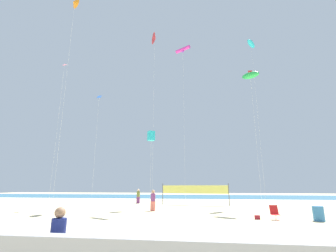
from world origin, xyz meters
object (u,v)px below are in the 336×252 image
object	(u,v)px
kite_cyan_inflatable	(251,44)
kite_green_inflatable	(250,75)
volleyball_net	(194,190)
kite_orange_delta	(75,3)
mother_figure	(57,239)
beach_handbag	(257,217)
kite_pink_diamond	(64,71)
trash_barrel	(318,214)
beachgoer_plum_shirt	(153,200)
kite_blue_diamond	(99,99)
kite_magenta_tube	(183,50)
beachgoer_olive_shirt	(138,196)
folding_beach_chair	(275,212)
kite_cyan_box	(151,136)
kite_red_delta	(155,39)

from	to	relation	value
kite_cyan_inflatable	kite_green_inflatable	bearing A→B (deg)	-105.73
volleyball_net	kite_orange_delta	distance (m)	23.14
kite_orange_delta	mother_figure	bearing A→B (deg)	-56.13
beach_handbag	kite_pink_diamond	world-z (taller)	kite_pink_diamond
trash_barrel	beach_handbag	xyz separation A→B (m)	(-3.64, 0.25, -0.31)
kite_green_inflatable	beachgoer_plum_shirt	bearing A→B (deg)	-162.70
beach_handbag	kite_cyan_inflatable	bearing A→B (deg)	74.70
beachgoer_plum_shirt	kite_orange_delta	xyz separation A→B (m)	(-7.35, -3.39, 18.41)
kite_pink_diamond	kite_orange_delta	size ratio (longest dim) A/B	0.76
beach_handbag	kite_pink_diamond	distance (m)	23.50
kite_blue_diamond	kite_orange_delta	world-z (taller)	kite_orange_delta
kite_orange_delta	kite_cyan_inflatable	size ratio (longest dim) A/B	0.89
kite_blue_diamond	kite_green_inflatable	bearing A→B (deg)	-0.25
kite_pink_diamond	kite_orange_delta	distance (m)	6.98
kite_green_inflatable	kite_magenta_tube	bearing A→B (deg)	177.68
beachgoer_olive_shirt	kite_green_inflatable	xyz separation A→B (m)	(13.54, -5.75, 12.67)
beach_handbag	kite_orange_delta	bearing A→B (deg)	176.59
folding_beach_chair	kite_green_inflatable	world-z (taller)	kite_green_inflatable
kite_blue_diamond	volleyball_net	bearing A→B (deg)	19.89
folding_beach_chair	kite_green_inflatable	bearing A→B (deg)	112.64
beachgoer_olive_shirt	kite_blue_diamond	distance (m)	12.84
kite_magenta_tube	kite_green_inflatable	bearing A→B (deg)	-2.32
folding_beach_chair	beach_handbag	world-z (taller)	folding_beach_chair
kite_orange_delta	kite_pink_diamond	bearing A→B (deg)	127.19
folding_beach_chair	kite_cyan_box	distance (m)	13.36
volleyball_net	kite_orange_delta	xyz separation A→B (m)	(-10.69, -10.34, 17.73)
kite_cyan_box	kite_pink_diamond	xyz separation A→B (m)	(-9.53, -1.66, 7.21)
beachgoer_olive_shirt	trash_barrel	bearing A→B (deg)	-174.74
beach_handbag	kite_cyan_inflatable	size ratio (longest dim) A/B	0.01
beachgoer_olive_shirt	trash_barrel	xyz separation A→B (m)	(15.23, -13.34, -0.49)
beachgoer_olive_shirt	volleyball_net	world-z (taller)	volleyball_net
kite_cyan_box	folding_beach_chair	bearing A→B (deg)	-33.02
kite_red_delta	kite_magenta_tube	bearing A→B (deg)	-33.73
mother_figure	beachgoer_plum_shirt	distance (m)	15.61
trash_barrel	kite_green_inflatable	size ratio (longest dim) A/B	0.06
folding_beach_chair	kite_magenta_tube	xyz separation A→B (m)	(-6.39, 7.55, 17.01)
kite_green_inflatable	kite_red_delta	size ratio (longest dim) A/B	0.65
beach_handbag	kite_cyan_inflatable	xyz separation A→B (m)	(3.99, 14.57, 21.72)
trash_barrel	beach_handbag	world-z (taller)	trash_barrel
kite_cyan_inflatable	kite_green_inflatable	world-z (taller)	kite_cyan_inflatable
volleyball_net	kite_magenta_tube	distance (m)	16.26
volleyball_net	kite_orange_delta	world-z (taller)	kite_orange_delta
volleyball_net	beach_handbag	bearing A→B (deg)	-68.10
kite_magenta_tube	kite_orange_delta	bearing A→B (deg)	-145.89
beach_handbag	kite_green_inflatable	distance (m)	15.47
volleyball_net	kite_green_inflatable	bearing A→B (deg)	-31.06
folding_beach_chair	trash_barrel	distance (m)	2.54
folding_beach_chair	trash_barrel	xyz separation A→B (m)	(2.51, -0.34, -0.02)
kite_pink_diamond	kite_cyan_inflatable	xyz separation A→B (m)	(22.11, 9.82, 7.53)
beach_handbag	kite_pink_diamond	size ratio (longest dim) A/B	0.02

